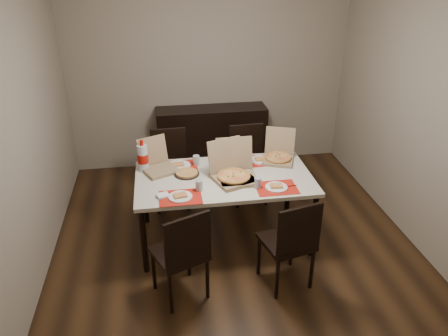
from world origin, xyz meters
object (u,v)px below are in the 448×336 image
at_px(chair_near_right, 291,241).
at_px(chair_far_right, 248,160).
at_px(chair_far_left, 170,165).
at_px(dip_bowl, 229,166).
at_px(sideboard, 212,139).
at_px(pizza_box_center, 232,174).
at_px(dining_table, 224,182).
at_px(chair_near_left, 182,252).
at_px(soda_bottle, 143,158).

distance_m(chair_near_right, chair_far_right, 1.69).
bearing_deg(chair_far_left, dip_bowl, -46.66).
relative_size(sideboard, pizza_box_center, 2.90).
xyz_separation_m(sideboard, chair_far_left, (-0.62, -0.85, 0.06)).
distance_m(chair_far_left, dip_bowl, 0.93).
bearing_deg(chair_far_left, chair_far_right, -0.80).
bearing_deg(dip_bowl, chair_far_left, 133.34).
distance_m(dining_table, dip_bowl, 0.24).
relative_size(dining_table, chair_near_left, 1.94).
height_order(chair_far_left, soda_bottle, soda_bottle).
relative_size(dining_table, soda_bottle, 5.33).
relative_size(dining_table, pizza_box_center, 3.48).
distance_m(chair_far_right, soda_bottle, 1.41).
relative_size(sideboard, soda_bottle, 4.44).
xyz_separation_m(dining_table, pizza_box_center, (0.07, -0.07, 0.13)).
xyz_separation_m(chair_near_right, chair_far_right, (-0.04, 1.69, 0.00)).
bearing_deg(chair_near_right, chair_far_right, 91.48).
bearing_deg(dip_bowl, dining_table, -113.99).
bearing_deg(dining_table, pizza_box_center, -42.39).
distance_m(dining_table, soda_bottle, 0.88).
bearing_deg(sideboard, chair_far_right, -68.87).
xyz_separation_m(pizza_box_center, dip_bowl, (0.02, 0.27, -0.05)).
bearing_deg(pizza_box_center, soda_bottle, 158.47).
height_order(dining_table, chair_far_right, chair_far_right).
bearing_deg(soda_bottle, chair_near_right, -41.49).
bearing_deg(chair_near_left, dip_bowl, 61.22).
distance_m(sideboard, chair_near_left, 2.64).
bearing_deg(chair_near_left, soda_bottle, 105.37).
bearing_deg(dip_bowl, soda_bottle, 174.99).
distance_m(chair_near_left, chair_far_right, 1.94).
height_order(sideboard, soda_bottle, soda_bottle).
relative_size(chair_near_right, soda_bottle, 2.76).
bearing_deg(soda_bottle, pizza_box_center, -21.53).
relative_size(sideboard, dip_bowl, 14.57).
xyz_separation_m(chair_near_left, pizza_box_center, (0.57, 0.80, 0.30)).
distance_m(sideboard, chair_near_right, 2.59).
distance_m(sideboard, chair_far_right, 0.93).
bearing_deg(chair_near_left, dining_table, 60.15).
xyz_separation_m(chair_near_left, chair_near_right, (0.97, 0.01, 0.00)).
distance_m(dining_table, chair_far_right, 0.96).
height_order(dining_table, chair_near_left, chair_near_left).
distance_m(dining_table, pizza_box_center, 0.16).
relative_size(sideboard, dining_table, 0.83).
xyz_separation_m(sideboard, dip_bowl, (-0.00, -1.50, 0.31)).
bearing_deg(chair_far_right, pizza_box_center, -111.38).
distance_m(chair_near_left, pizza_box_center, 1.02).
bearing_deg(dip_bowl, chair_near_left, -118.78).
distance_m(sideboard, pizza_box_center, 1.81).
bearing_deg(chair_near_right, sideboard, 98.41).
bearing_deg(chair_near_right, soda_bottle, 138.51).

